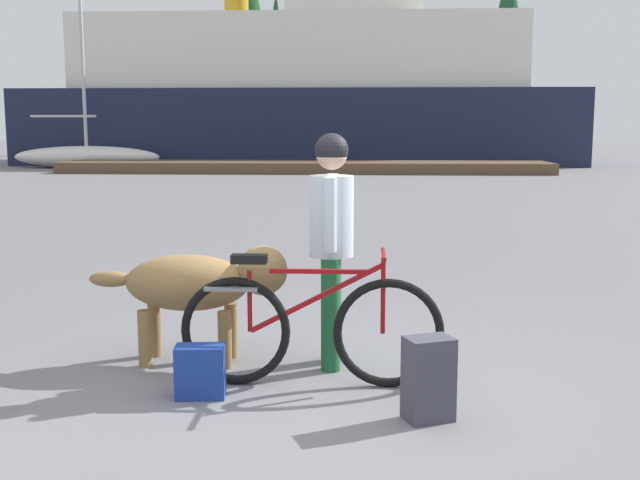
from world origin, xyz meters
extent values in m
plane|color=slate|center=(0.00, 0.00, 0.00)|extent=(160.00, 160.00, 0.00)
torus|color=black|center=(0.43, 0.28, 0.38)|extent=(0.75, 0.06, 0.75)
torus|color=black|center=(-0.61, 0.28, 0.38)|extent=(0.75, 0.06, 0.75)
cube|color=maroon|center=(-0.04, 0.28, 0.80)|extent=(0.67, 0.03, 0.03)
cube|color=maroon|center=(-0.06, 0.28, 0.61)|extent=(0.90, 0.03, 0.49)
cylinder|color=maroon|center=(-0.51, 0.28, 0.59)|extent=(0.03, 0.03, 0.42)
cylinder|color=maroon|center=(0.39, 0.28, 0.64)|extent=(0.03, 0.03, 0.52)
cube|color=black|center=(-0.51, 0.28, 0.88)|extent=(0.24, 0.10, 0.06)
cylinder|color=maroon|center=(0.39, 0.28, 0.92)|extent=(0.03, 0.44, 0.03)
cube|color=slate|center=(-0.63, 0.28, 0.68)|extent=(0.36, 0.14, 0.02)
cylinder|color=#19592D|center=(0.03, 0.84, 0.41)|extent=(0.14, 0.14, 0.82)
cylinder|color=#19592D|center=(0.03, 0.62, 0.41)|extent=(0.14, 0.14, 0.82)
cylinder|color=silver|center=(0.03, 0.73, 1.12)|extent=(0.32, 0.32, 0.58)
cylinder|color=silver|center=(0.03, 0.95, 1.15)|extent=(0.09, 0.09, 0.52)
cylinder|color=silver|center=(0.03, 0.51, 1.15)|extent=(0.09, 0.09, 0.52)
sphere|color=tan|center=(0.03, 0.73, 1.56)|extent=(0.22, 0.22, 0.22)
sphere|color=black|center=(0.03, 0.73, 1.59)|extent=(0.24, 0.24, 0.24)
ellipsoid|color=olive|center=(-1.04, 0.76, 0.61)|extent=(0.93, 0.49, 0.42)
sphere|color=olive|center=(-0.48, 0.76, 0.71)|extent=(0.37, 0.37, 0.37)
ellipsoid|color=olive|center=(-1.63, 0.76, 0.63)|extent=(0.32, 0.12, 0.12)
cylinder|color=olive|center=(-0.75, 0.90, 0.21)|extent=(0.10, 0.10, 0.42)
cylinder|color=olive|center=(-0.75, 0.63, 0.21)|extent=(0.10, 0.10, 0.42)
cylinder|color=olive|center=(-1.34, 0.90, 0.21)|extent=(0.10, 0.10, 0.42)
cylinder|color=olive|center=(-1.34, 0.63, 0.21)|extent=(0.10, 0.10, 0.42)
cube|color=#3F3F4C|center=(0.66, -0.30, 0.26)|extent=(0.34, 0.29, 0.51)
cube|color=navy|center=(-0.80, 0.01, 0.17)|extent=(0.33, 0.21, 0.35)
cube|color=brown|center=(-1.95, 24.10, 0.20)|extent=(18.03, 2.66, 0.40)
cube|color=#191E38|center=(-2.68, 31.68, 1.64)|extent=(24.54, 7.90, 3.28)
cube|color=silver|center=(-2.68, 31.68, 4.88)|extent=(19.63, 6.64, 3.20)
ellipsoid|color=silver|center=(-11.06, 26.53, 0.45)|extent=(6.02, 1.69, 0.90)
cylinder|color=#B2B2B7|center=(-11.06, 26.53, 4.42)|extent=(0.14, 0.14, 7.04)
cylinder|color=#B2B2B7|center=(-11.97, 26.53, 2.10)|extent=(2.71, 0.10, 0.10)
cylinder|color=#4C331E|center=(-7.08, 44.85, 1.43)|extent=(0.43, 0.43, 2.86)
cone|color=#19471E|center=(-7.08, 44.85, 7.83)|extent=(4.18, 4.18, 9.93)
cylinder|color=#4C331E|center=(1.14, 47.55, 1.53)|extent=(0.42, 0.42, 3.05)
cone|color=#1E4C28|center=(1.14, 47.55, 6.77)|extent=(4.24, 4.24, 7.43)
cylinder|color=#4C331E|center=(9.29, 46.38, 1.74)|extent=(0.38, 0.38, 3.49)
cone|color=#1E4C28|center=(9.29, 46.38, 7.81)|extent=(3.41, 3.41, 8.66)
cylinder|color=#4C331E|center=(-6.31, 54.12, 1.18)|extent=(0.43, 0.43, 2.35)
cone|color=#1E4C28|center=(-6.31, 54.12, 6.86)|extent=(3.22, 3.22, 9.02)
camera|label=1|loc=(0.26, -4.83, 1.77)|focal=43.70mm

